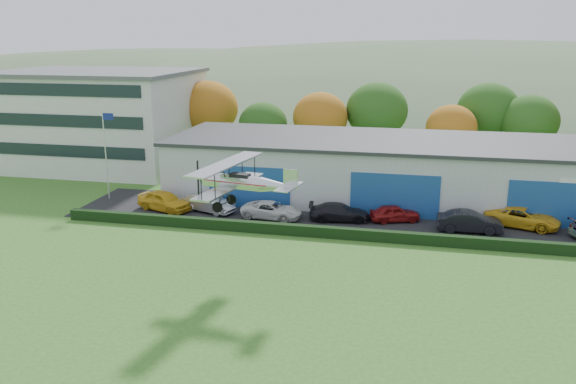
% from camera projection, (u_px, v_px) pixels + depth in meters
% --- Properties ---
extents(ground, '(300.00, 300.00, 0.00)m').
position_uv_depth(ground, '(264.00, 351.00, 27.40)').
color(ground, '#346720').
rests_on(ground, ground).
extents(apron, '(48.00, 9.00, 0.05)m').
position_uv_depth(apron, '(367.00, 219.00, 46.55)').
color(apron, black).
rests_on(apron, ground).
extents(hedge, '(46.00, 0.60, 0.80)m').
position_uv_depth(hedge, '(362.00, 235.00, 41.93)').
color(hedge, black).
rests_on(hedge, ground).
extents(hangar, '(40.60, 12.60, 5.30)m').
position_uv_depth(hangar, '(398.00, 169.00, 52.02)').
color(hangar, '#B2B7BC').
rests_on(hangar, ground).
extents(office_block, '(20.60, 15.60, 10.40)m').
position_uv_depth(office_block, '(99.00, 118.00, 64.81)').
color(office_block, silver).
rests_on(office_block, ground).
extents(flagpole, '(1.05, 0.10, 8.00)m').
position_uv_depth(flagpole, '(106.00, 146.00, 50.99)').
color(flagpole, silver).
rests_on(flagpole, ground).
extents(tree_belt, '(75.70, 13.22, 10.12)m').
position_uv_depth(tree_belt, '(365.00, 115.00, 64.02)').
color(tree_belt, '#3D2614').
rests_on(tree_belt, ground).
extents(distant_hills, '(430.00, 196.00, 56.00)m').
position_uv_depth(distant_hills, '(376.00, 134.00, 163.64)').
color(distant_hills, '#4C6642').
rests_on(distant_hills, ground).
extents(car_0, '(5.19, 3.52, 1.64)m').
position_uv_depth(car_0, '(164.00, 201.00, 48.66)').
color(car_0, gold).
rests_on(car_0, apron).
extents(car_1, '(4.84, 2.93, 1.51)m').
position_uv_depth(car_1, '(209.00, 203.00, 48.28)').
color(car_1, silver).
rests_on(car_1, apron).
extents(car_2, '(5.00, 2.69, 1.33)m').
position_uv_depth(car_2, '(272.00, 210.00, 46.63)').
color(car_2, silver).
rests_on(car_2, apron).
extents(car_3, '(4.97, 2.53, 1.38)m').
position_uv_depth(car_3, '(339.00, 212.00, 46.03)').
color(car_3, black).
rests_on(car_3, apron).
extents(car_4, '(4.19, 2.80, 1.33)m').
position_uv_depth(car_4, '(395.00, 213.00, 45.82)').
color(car_4, maroon).
rests_on(car_4, apron).
extents(car_5, '(4.79, 1.80, 1.56)m').
position_uv_depth(car_5, '(470.00, 222.00, 43.39)').
color(car_5, black).
rests_on(car_5, apron).
extents(car_6, '(5.93, 4.01, 1.51)m').
position_uv_depth(car_6, '(522.00, 217.00, 44.55)').
color(car_6, gold).
rests_on(car_6, apron).
extents(biplane, '(6.45, 7.38, 2.74)m').
position_uv_depth(biplane, '(241.00, 181.00, 33.76)').
color(biplane, silver).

